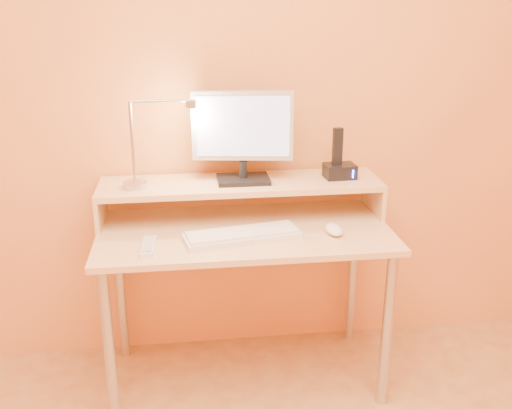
{
  "coord_description": "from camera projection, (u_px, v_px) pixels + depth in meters",
  "views": [
    {
      "loc": [
        -0.24,
        -1.06,
        1.63
      ],
      "look_at": [
        0.04,
        1.13,
        0.84
      ],
      "focal_mm": 41.34,
      "sensor_mm": 36.0,
      "label": 1
    }
  ],
  "objects": [
    {
      "name": "wall_back",
      "position": [
        236.0,
        88.0,
        2.55
      ],
      "size": [
        3.0,
        0.04,
        2.5
      ],
      "primitive_type": "cube",
      "color": "#F99C52",
      "rests_on": "floor"
    },
    {
      "name": "desk_leg_fl",
      "position": [
        109.0,
        351.0,
        2.25
      ],
      "size": [
        0.04,
        0.04,
        0.69
      ],
      "primitive_type": "cylinder",
      "color": "#BABAC1",
      "rests_on": "floor"
    },
    {
      "name": "desk_leg_fr",
      "position": [
        387.0,
        331.0,
        2.38
      ],
      "size": [
        0.04,
        0.04,
        0.69
      ],
      "primitive_type": "cylinder",
      "color": "#BABAC1",
      "rests_on": "floor"
    },
    {
      "name": "desk_leg_bl",
      "position": [
        121.0,
        290.0,
        2.72
      ],
      "size": [
        0.04,
        0.04,
        0.69
      ],
      "primitive_type": "cylinder",
      "color": "#BABAC1",
      "rests_on": "floor"
    },
    {
      "name": "desk_leg_br",
      "position": [
        352.0,
        276.0,
        2.85
      ],
      "size": [
        0.04,
        0.04,
        0.69
      ],
      "primitive_type": "cylinder",
      "color": "#BABAC1",
      "rests_on": "floor"
    },
    {
      "name": "desk_lower",
      "position": [
        245.0,
        232.0,
        2.43
      ],
      "size": [
        1.2,
        0.6,
        0.02
      ],
      "primitive_type": "cube",
      "color": "#E6B888",
      "rests_on": "floor"
    },
    {
      "name": "shelf_riser_left",
      "position": [
        101.0,
        208.0,
        2.47
      ],
      "size": [
        0.02,
        0.3,
        0.14
      ],
      "primitive_type": "cube",
      "color": "#E6B888",
      "rests_on": "desk_lower"
    },
    {
      "name": "shelf_riser_right",
      "position": [
        373.0,
        196.0,
        2.61
      ],
      "size": [
        0.02,
        0.3,
        0.14
      ],
      "primitive_type": "cube",
      "color": "#E6B888",
      "rests_on": "desk_lower"
    },
    {
      "name": "desk_shelf",
      "position": [
        241.0,
        184.0,
        2.51
      ],
      "size": [
        1.2,
        0.3,
        0.02
      ],
      "primitive_type": "cube",
      "color": "#E6B888",
      "rests_on": "desk_lower"
    },
    {
      "name": "monitor_foot",
      "position": [
        243.0,
        179.0,
        2.51
      ],
      "size": [
        0.22,
        0.16,
        0.02
      ],
      "primitive_type": "cube",
      "color": "black",
      "rests_on": "desk_shelf"
    },
    {
      "name": "monitor_neck",
      "position": [
        243.0,
        169.0,
        2.49
      ],
      "size": [
        0.04,
        0.04,
        0.07
      ],
      "primitive_type": "cylinder",
      "color": "black",
      "rests_on": "monitor_foot"
    },
    {
      "name": "monitor_panel",
      "position": [
        243.0,
        126.0,
        2.44
      ],
      "size": [
        0.42,
        0.09,
        0.29
      ],
      "primitive_type": "cube",
      "rotation": [
        0.0,
        0.0,
        -0.14
      ],
      "color": "silver",
      "rests_on": "monitor_neck"
    },
    {
      "name": "monitor_back",
      "position": [
        242.0,
        125.0,
        2.46
      ],
      "size": [
        0.38,
        0.06,
        0.24
      ],
      "primitive_type": "cube",
      "rotation": [
        0.0,
        0.0,
        -0.14
      ],
      "color": "black",
      "rests_on": "monitor_panel"
    },
    {
      "name": "monitor_screen",
      "position": [
        243.0,
        127.0,
        2.42
      ],
      "size": [
        0.38,
        0.06,
        0.25
      ],
      "primitive_type": "cube",
      "rotation": [
        0.0,
        0.0,
        -0.14
      ],
      "color": "#AEB4DC",
      "rests_on": "monitor_panel"
    },
    {
      "name": "lamp_base",
      "position": [
        135.0,
        185.0,
        2.43
      ],
      "size": [
        0.1,
        0.1,
        0.02
      ],
      "primitive_type": "cylinder",
      "color": "#BABAC1",
      "rests_on": "desk_shelf"
    },
    {
      "name": "lamp_post",
      "position": [
        132.0,
        143.0,
        2.37
      ],
      "size": [
        0.01,
        0.01,
        0.33
      ],
      "primitive_type": "cylinder",
      "color": "#BABAC1",
      "rests_on": "lamp_base"
    },
    {
      "name": "lamp_arm",
      "position": [
        160.0,
        101.0,
        2.33
      ],
      "size": [
        0.24,
        0.01,
        0.01
      ],
      "primitive_type": "cylinder",
      "rotation": [
        0.0,
        1.57,
        0.0
      ],
      "color": "#BABAC1",
      "rests_on": "lamp_post"
    },
    {
      "name": "lamp_head",
      "position": [
        191.0,
        104.0,
        2.34
      ],
      "size": [
        0.04,
        0.04,
        0.03
      ],
      "primitive_type": "cylinder",
      "color": "#BABAC1",
      "rests_on": "lamp_arm"
    },
    {
      "name": "lamp_bulb",
      "position": [
        191.0,
        108.0,
        2.35
      ],
      "size": [
        0.03,
        0.03,
        0.0
      ],
      "primitive_type": "cylinder",
      "color": "#FFEAC6",
      "rests_on": "lamp_head"
    },
    {
      "name": "phone_dock",
      "position": [
        340.0,
        171.0,
        2.55
      ],
      "size": [
        0.14,
        0.11,
        0.06
      ],
      "primitive_type": "cube",
      "rotation": [
        0.0,
        0.0,
        0.06
      ],
      "color": "black",
      "rests_on": "desk_shelf"
    },
    {
      "name": "phone_handset",
      "position": [
        338.0,
        146.0,
        2.51
      ],
      "size": [
        0.04,
        0.03,
        0.16
      ],
      "primitive_type": "cube",
      "rotation": [
        0.0,
        0.0,
        0.06
      ],
      "color": "black",
      "rests_on": "phone_dock"
    },
    {
      "name": "phone_led",
      "position": [
        353.0,
        174.0,
        2.51
      ],
      "size": [
        0.01,
        0.0,
        0.04
      ],
      "primitive_type": "cube",
      "color": "blue",
      "rests_on": "phone_dock"
    },
    {
      "name": "keyboard",
      "position": [
        242.0,
        236.0,
        2.33
      ],
      "size": [
        0.48,
        0.22,
        0.02
      ],
      "primitive_type": "cube",
      "rotation": [
        0.0,
        0.0,
        0.18
      ],
      "color": "silver",
      "rests_on": "desk_lower"
    },
    {
      "name": "mouse",
      "position": [
        334.0,
        229.0,
        2.37
      ],
      "size": [
        0.07,
        0.12,
        0.04
      ],
      "primitive_type": "ellipsoid",
      "rotation": [
        0.0,
        0.0,
        0.06
      ],
      "color": "white",
      "rests_on": "desk_lower"
    },
    {
      "name": "remote_control",
      "position": [
        148.0,
        247.0,
        2.23
      ],
      "size": [
        0.05,
        0.18,
        0.02
      ],
      "primitive_type": "cube",
      "rotation": [
        0.0,
        0.0,
        -0.04
      ],
      "color": "silver",
      "rests_on": "desk_lower"
    }
  ]
}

